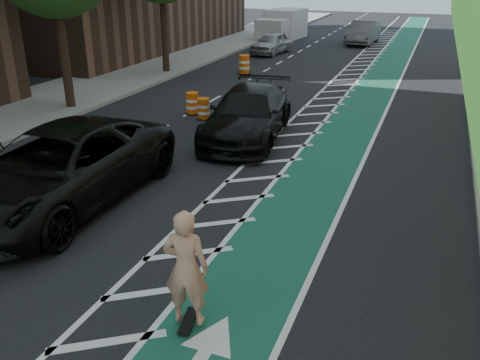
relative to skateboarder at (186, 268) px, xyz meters
The scene contains 16 objects.
ground 3.34m from the skateboarder, 141.71° to the left, with size 120.00×120.00×0.00m, color black.
bike_lane 12.02m from the skateboarder, 87.54° to the left, with size 2.00×90.00×0.01m, color #175243.
buffer_strip 12.05m from the skateboarder, 94.71° to the left, with size 1.40×90.00×0.01m, color silver.
sidewalk_left 16.96m from the skateboarder, 135.06° to the left, with size 5.00×90.00×0.15m, color gray.
curb_right 12.84m from the skateboarder, 69.11° to the left, with size 0.12×90.00×0.16m, color gray.
curb_left 15.33m from the skateboarder, 128.56° to the left, with size 0.12×90.00×0.16m, color gray.
skateboard 1.00m from the skateboarder, 45.00° to the right, with size 0.33×0.71×0.09m.
skateboarder is the anchor object (origin of this frame).
suv_near 5.75m from the skateboarder, 148.15° to the left, with size 3.07×6.65×1.85m, color black.
suv_far 9.79m from the skateboarder, 104.72° to the left, with size 2.29×5.63×1.63m, color black.
car_silver 27.60m from the skateboarder, 105.09° to the left, with size 1.62×4.03×1.37m, color #A3A4A8.
car_grey 33.48m from the skateboarder, 93.91° to the left, with size 1.75×5.01×1.65m, color #57565B.
box_truck 34.95m from the skateboarder, 104.31° to the left, with size 2.88×5.51×2.21m.
barrel_a 11.99m from the skateboarder, 113.73° to the left, with size 0.58×0.58×0.80m.
barrel_b 12.74m from the skateboarder, 115.73° to the left, with size 0.62×0.62×0.85m.
barrel_c 20.74m from the skateboarder, 108.23° to the left, with size 0.73×0.73×0.99m.
Camera 1 is at (5.66, -7.87, 5.37)m, focal length 38.00 mm.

